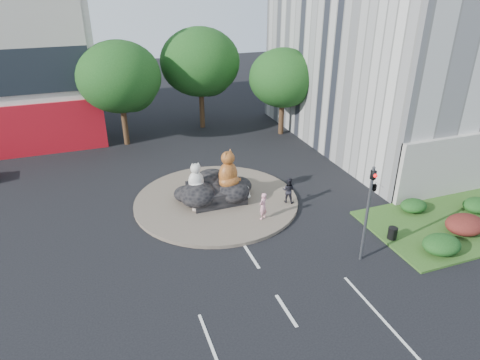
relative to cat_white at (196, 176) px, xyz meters
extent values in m
plane|color=black|center=(1.21, -9.96, -1.98)|extent=(120.00, 120.00, 0.00)
cylinder|color=brown|center=(1.21, 0.04, -1.88)|extent=(10.00, 10.00, 0.20)
cube|color=#2D511B|center=(13.21, -6.96, -1.92)|extent=(10.00, 6.00, 0.12)
cylinder|color=#382314|center=(-2.79, 12.04, -0.11)|extent=(0.44, 0.44, 3.74)
ellipsoid|color=#153C13|center=(-2.79, 12.04, 3.54)|extent=(6.46, 6.46, 5.49)
sphere|color=#153C13|center=(-1.99, 12.54, 2.69)|extent=(4.25, 4.25, 4.25)
sphere|color=#153C13|center=(-3.49, 11.74, 2.95)|extent=(3.74, 3.74, 3.74)
cylinder|color=#382314|center=(4.21, 14.04, 0.00)|extent=(0.44, 0.44, 3.96)
ellipsoid|color=#153C13|center=(4.21, 14.04, 3.87)|extent=(6.84, 6.84, 5.81)
sphere|color=#153C13|center=(5.01, 14.54, 2.97)|extent=(4.50, 4.50, 4.50)
sphere|color=#153C13|center=(3.51, 13.74, 3.24)|extent=(3.96, 3.96, 3.96)
cylinder|color=#382314|center=(10.21, 10.04, -0.33)|extent=(0.44, 0.44, 3.30)
ellipsoid|color=#153C13|center=(10.21, 10.04, 2.89)|extent=(5.70, 5.70, 4.84)
sphere|color=#153C13|center=(11.01, 10.54, 2.14)|extent=(3.75, 3.75, 3.75)
sphere|color=#153C13|center=(9.51, 9.74, 2.37)|extent=(3.30, 3.30, 3.30)
ellipsoid|color=#153C13|center=(10.21, -8.96, -1.41)|extent=(2.00, 1.60, 0.90)
ellipsoid|color=#491413|center=(12.71, -7.96, -1.37)|extent=(2.20, 1.76, 0.99)
ellipsoid|color=#153C13|center=(15.21, -6.46, -1.46)|extent=(1.80, 1.44, 0.81)
ellipsoid|color=#153C13|center=(11.71, -5.16, -1.50)|extent=(1.60, 1.28, 0.72)
cylinder|color=#595B60|center=(6.21, -7.96, 0.52)|extent=(0.14, 0.14, 5.00)
imported|color=black|center=(6.21, -7.96, 2.22)|extent=(0.21, 0.26, 1.30)
imported|color=black|center=(6.41, -7.96, 2.02)|extent=(0.26, 1.24, 0.50)
sphere|color=red|center=(6.21, -8.14, 2.67)|extent=(0.18, 0.18, 0.18)
cylinder|color=#595B60|center=(14.21, -1.96, 2.02)|extent=(0.18, 0.18, 8.00)
cylinder|color=#595B60|center=(13.21, -1.96, 6.02)|extent=(2.00, 0.12, 0.12)
cube|color=silver|center=(12.21, -1.96, 5.92)|extent=(0.50, 0.22, 0.12)
imported|color=pink|center=(3.04, -3.02, -0.98)|extent=(0.70, 0.64, 1.60)
imported|color=black|center=(5.21, -1.77, -0.99)|extent=(0.98, 0.96, 1.59)
cylinder|color=black|center=(8.71, -7.12, -1.54)|extent=(0.64, 0.64, 0.65)
camera|label=1|loc=(-5.29, -22.19, 10.82)|focal=32.00mm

